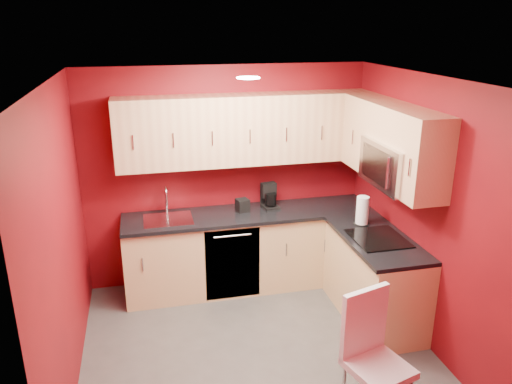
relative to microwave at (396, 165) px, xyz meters
name	(u,v)px	position (x,y,z in m)	size (l,w,h in m)	color
floor	(256,348)	(-1.39, -0.20, -1.66)	(3.20, 3.20, 0.00)	#4D4B48
ceiling	(256,80)	(-1.39, -0.20, 0.84)	(3.20, 3.20, 0.00)	white
wall_back	(226,176)	(-1.39, 1.30, -0.41)	(3.20, 3.20, 0.00)	maroon
wall_front	(314,323)	(-1.39, -1.70, -0.41)	(3.20, 3.20, 0.00)	maroon
wall_left	(62,244)	(-2.99, -0.20, -0.41)	(3.00, 3.00, 0.00)	maroon
wall_right	(422,211)	(0.21, -0.20, -0.41)	(3.00, 3.00, 0.00)	maroon
base_cabinets_back	(249,250)	(-1.19, 1.00, -1.22)	(2.80, 0.60, 0.87)	#D9B57C
base_cabinets_right	(374,279)	(-0.09, 0.05, -1.22)	(0.60, 1.30, 0.87)	#D9B57C
countertop_back	(249,214)	(-1.19, 0.99, -0.77)	(2.80, 0.63, 0.04)	black
countertop_right	(377,239)	(-0.11, 0.04, -0.77)	(0.63, 1.27, 0.04)	black
upper_cabinets_back	(246,129)	(-1.19, 1.13, 0.17)	(2.80, 0.35, 0.75)	tan
upper_cabinets_right	(389,135)	(0.03, 0.24, 0.23)	(0.35, 1.55, 0.75)	tan
microwave	(396,165)	(0.00, 0.00, 0.00)	(0.42, 0.76, 0.42)	silver
cooktop	(378,238)	(-0.11, 0.00, -0.74)	(0.50, 0.55, 0.01)	black
sink	(168,216)	(-2.09, 1.00, -0.72)	(0.52, 0.42, 0.35)	silver
dishwasher_front	(233,264)	(-1.44, 0.71, -1.22)	(0.60, 0.02, 0.82)	black
downlight	(248,78)	(-1.39, 0.10, 0.82)	(0.20, 0.20, 0.01)	white
coffee_maker	(270,196)	(-0.93, 1.08, -0.61)	(0.17, 0.23, 0.28)	black
napkin_holder	(242,205)	(-1.26, 1.05, -0.68)	(0.13, 0.13, 0.14)	black
paper_towel	(362,211)	(-0.12, 0.39, -0.60)	(0.17, 0.17, 0.30)	white
dining_chair	(379,361)	(-0.69, -1.26, -1.14)	(0.42, 0.44, 1.04)	white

